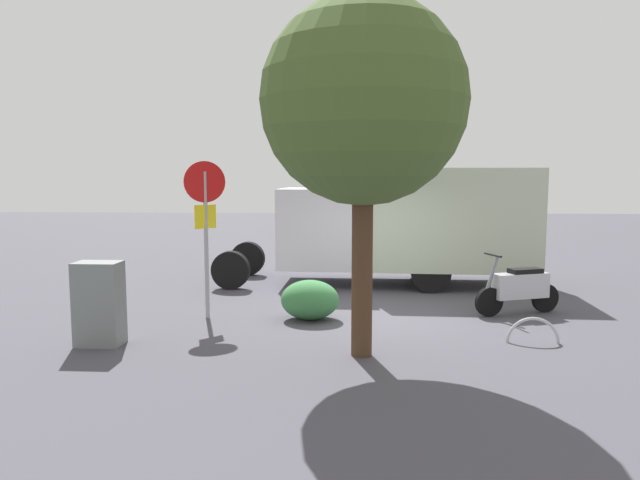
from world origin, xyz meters
name	(u,v)px	position (x,y,z in m)	size (l,w,h in m)	color
ground_plane	(376,316)	(0.00, 0.00, 0.00)	(60.00, 60.00, 0.00)	#47454E
box_truck_near	(405,220)	(-0.83, -3.28, 1.58)	(7.67, 2.48, 2.84)	black
motorcycle	(520,288)	(-2.77, -0.29, 0.52)	(1.74, 0.80, 1.20)	black
stop_sign	(205,215)	(3.18, 0.30, 1.95)	(0.71, 0.33, 2.93)	#9E9EA3
street_tree	(363,103)	(0.34, 2.45, 3.70)	(2.98, 2.98, 5.21)	#47301E
utility_cabinet	(99,304)	(4.46, 2.10, 0.66)	(0.70, 0.46, 1.33)	slate
bike_rack_hoop	(533,343)	(-2.43, 1.68, 0.00)	(0.85, 0.85, 0.05)	#B7B7BC
shrub_near_sign	(310,300)	(1.24, 0.30, 0.37)	(1.08, 0.89, 0.74)	#3B7E44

